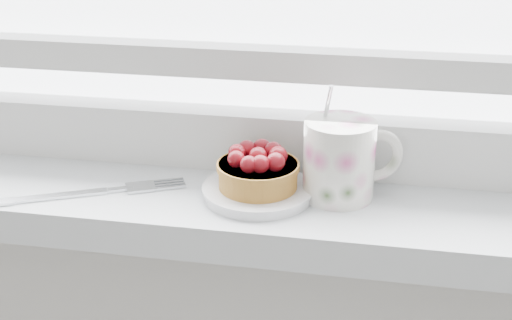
% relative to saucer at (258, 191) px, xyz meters
% --- Properties ---
extents(saucer, '(0.12, 0.12, 0.01)m').
position_rel_saucer_xyz_m(saucer, '(0.00, 0.00, 0.00)').
color(saucer, silver).
rests_on(saucer, windowsill).
extents(raspberry_tart, '(0.09, 0.09, 0.05)m').
position_rel_saucer_xyz_m(raspberry_tart, '(0.00, 0.00, 0.03)').
color(raspberry_tart, '#976120').
rests_on(raspberry_tart, saucer).
extents(floral_mug, '(0.12, 0.10, 0.13)m').
position_rel_saucer_xyz_m(floral_mug, '(0.09, 0.02, 0.04)').
color(floral_mug, silver).
rests_on(floral_mug, windowsill).
extents(fork, '(0.20, 0.11, 0.00)m').
position_rel_saucer_xyz_m(fork, '(-0.18, -0.03, -0.00)').
color(fork, silver).
rests_on(fork, windowsill).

